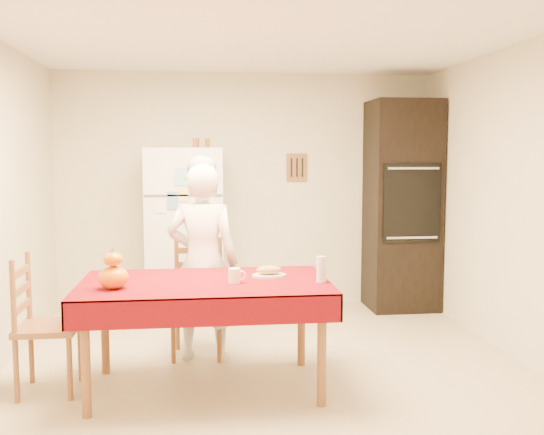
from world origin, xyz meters
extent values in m
plane|color=#BFAE8A|center=(0.00, 0.00, 0.00)|extent=(4.50, 4.50, 0.00)
cube|color=beige|center=(0.00, 2.25, 1.25)|extent=(4.00, 0.02, 2.50)
cube|color=beige|center=(0.00, -2.25, 1.25)|extent=(4.00, 0.02, 2.50)
cube|color=beige|center=(2.00, 0.00, 1.25)|extent=(0.02, 4.50, 2.50)
cube|color=white|center=(0.00, 0.00, 2.50)|extent=(4.00, 4.50, 0.02)
cube|color=brown|center=(0.55, 2.23, 1.50)|extent=(0.22, 0.02, 0.30)
cube|color=white|center=(-0.65, 1.88, 0.85)|extent=(0.75, 0.70, 1.70)
cube|color=silver|center=(-0.39, 1.51, 1.45)|extent=(0.03, 0.03, 0.25)
cube|color=silver|center=(-0.39, 1.51, 0.70)|extent=(0.03, 0.03, 0.60)
cube|color=black|center=(1.63, 1.93, 1.10)|extent=(0.70, 0.60, 2.20)
cube|color=black|center=(1.63, 1.62, 1.15)|extent=(0.59, 0.02, 0.80)
cylinder|color=brown|center=(-1.21, -0.52, 0.35)|extent=(0.06, 0.06, 0.71)
cylinder|color=brown|center=(-1.21, 0.26, 0.35)|extent=(0.06, 0.06, 0.71)
cylinder|color=brown|center=(0.27, -0.52, 0.35)|extent=(0.06, 0.06, 0.71)
cylinder|color=brown|center=(0.27, 0.26, 0.35)|extent=(0.06, 0.06, 0.71)
cube|color=brown|center=(-0.47, -0.13, 0.73)|extent=(1.60, 0.90, 0.04)
cube|color=#51040A|center=(-0.47, -0.13, 0.76)|extent=(1.70, 1.00, 0.01)
cylinder|color=brown|center=(-0.72, 0.43, 0.21)|extent=(0.04, 0.04, 0.43)
cylinder|color=brown|center=(-0.69, 0.77, 0.21)|extent=(0.04, 0.04, 0.43)
cylinder|color=brown|center=(-0.36, 0.40, 0.21)|extent=(0.04, 0.04, 0.43)
cylinder|color=brown|center=(-0.33, 0.74, 0.21)|extent=(0.04, 0.04, 0.43)
cube|color=brown|center=(-0.53, 0.58, 0.45)|extent=(0.45, 0.43, 0.04)
cube|color=brown|center=(-0.51, 0.75, 0.70)|extent=(0.36, 0.05, 0.50)
cylinder|color=brown|center=(-1.37, -0.23, 0.21)|extent=(0.04, 0.04, 0.43)
cylinder|color=brown|center=(-1.71, -0.23, 0.21)|extent=(0.04, 0.04, 0.43)
cylinder|color=brown|center=(-1.37, 0.13, 0.21)|extent=(0.04, 0.04, 0.43)
cylinder|color=brown|center=(-1.71, 0.13, 0.21)|extent=(0.04, 0.04, 0.43)
cube|color=brown|center=(-1.54, -0.05, 0.45)|extent=(0.40, 0.42, 0.04)
cube|color=brown|center=(-1.71, -0.05, 0.70)|extent=(0.03, 0.36, 0.50)
imported|color=white|center=(-0.48, 0.50, 0.78)|extent=(0.64, 0.49, 1.57)
cylinder|color=white|center=(-0.27, -0.22, 0.81)|extent=(0.08, 0.08, 0.10)
ellipsoid|color=#EB4705|center=(-1.06, -0.30, 0.83)|extent=(0.19, 0.19, 0.15)
ellipsoid|color=red|center=(-1.06, -0.30, 0.95)|extent=(0.12, 0.12, 0.09)
cylinder|color=silver|center=(0.32, -0.25, 0.85)|extent=(0.07, 0.07, 0.18)
cylinder|color=silver|center=(-0.02, -0.04, 0.77)|extent=(0.24, 0.24, 0.02)
ellipsoid|color=#9A7B4B|center=(-0.02, -0.04, 0.81)|extent=(0.18, 0.10, 0.06)
cylinder|color=#975E1B|center=(-0.54, 1.93, 1.75)|extent=(0.05, 0.05, 0.10)
cylinder|color=brown|center=(-0.52, 1.93, 1.75)|extent=(0.05, 0.05, 0.10)
cylinder|color=brown|center=(-0.41, 1.93, 1.75)|extent=(0.05, 0.05, 0.10)
camera|label=1|loc=(-0.50, -4.25, 1.61)|focal=40.00mm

